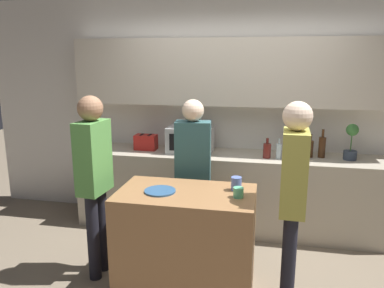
{
  "coord_description": "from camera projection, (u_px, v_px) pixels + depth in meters",
  "views": [
    {
      "loc": [
        0.39,
        -2.78,
        1.98
      ],
      "look_at": [
        -0.24,
        0.32,
        1.25
      ],
      "focal_mm": 35.0,
      "sensor_mm": 36.0,
      "label": 1
    }
  ],
  "objects": [
    {
      "name": "cup_1",
      "position": [
        236.0,
        184.0,
        3.12
      ],
      "size": [
        0.09,
        0.09,
        0.11
      ],
      "color": "#5C76CA",
      "rests_on": "kitchen_island"
    },
    {
      "name": "bottle_0",
      "position": [
        267.0,
        150.0,
        4.12
      ],
      "size": [
        0.09,
        0.09,
        0.22
      ],
      "color": "maroon",
      "rests_on": "back_counter"
    },
    {
      "name": "back_wall",
      "position": [
        234.0,
        97.0,
        4.42
      ],
      "size": [
        6.4,
        0.4,
        2.7
      ],
      "color": "silver",
      "rests_on": "ground_plane"
    },
    {
      "name": "kitchen_island",
      "position": [
        186.0,
        242.0,
        3.19
      ],
      "size": [
        1.14,
        0.66,
        0.9
      ],
      "color": "#996B42",
      "rests_on": "ground_plane"
    },
    {
      "name": "plate_on_island",
      "position": [
        160.0,
        191.0,
        3.09
      ],
      "size": [
        0.26,
        0.26,
        0.01
      ],
      "color": "#2D5684",
      "rests_on": "kitchen_island"
    },
    {
      "name": "bottle_1",
      "position": [
        279.0,
        151.0,
        4.09
      ],
      "size": [
        0.06,
        0.06,
        0.23
      ],
      "color": "silver",
      "rests_on": "back_counter"
    },
    {
      "name": "person_center",
      "position": [
        94.0,
        172.0,
        3.31
      ],
      "size": [
        0.22,
        0.36,
        1.67
      ],
      "rotation": [
        0.0,
        0.0,
        -1.66
      ],
      "color": "black",
      "rests_on": "ground_plane"
    },
    {
      "name": "person_left",
      "position": [
        193.0,
        166.0,
        3.65
      ],
      "size": [
        0.36,
        0.22,
        1.6
      ],
      "rotation": [
        0.0,
        0.0,
        -3.04
      ],
      "color": "black",
      "rests_on": "ground_plane"
    },
    {
      "name": "bottle_3",
      "position": [
        301.0,
        147.0,
        4.11
      ],
      "size": [
        0.07,
        0.07,
        0.31
      ],
      "color": "silver",
      "rests_on": "back_counter"
    },
    {
      "name": "microwave",
      "position": [
        191.0,
        139.0,
        4.38
      ],
      "size": [
        0.52,
        0.39,
        0.3
      ],
      "color": "#B7BABC",
      "rests_on": "back_counter"
    },
    {
      "name": "back_counter",
      "position": [
        230.0,
        191.0,
        4.4
      ],
      "size": [
        3.6,
        0.62,
        0.9
      ],
      "color": "#B7AD99",
      "rests_on": "ground_plane"
    },
    {
      "name": "bottle_2",
      "position": [
        290.0,
        147.0,
        4.16
      ],
      "size": [
        0.06,
        0.06,
        0.3
      ],
      "color": "maroon",
      "rests_on": "back_counter"
    },
    {
      "name": "potted_plant",
      "position": [
        351.0,
        142.0,
        4.03
      ],
      "size": [
        0.14,
        0.14,
        0.39
      ],
      "color": "#333D4C",
      "rests_on": "back_counter"
    },
    {
      "name": "bottle_4",
      "position": [
        310.0,
        148.0,
        4.15
      ],
      "size": [
        0.07,
        0.07,
        0.26
      ],
      "color": "#472814",
      "rests_on": "back_counter"
    },
    {
      "name": "person_right",
      "position": [
        293.0,
        189.0,
        2.87
      ],
      "size": [
        0.22,
        0.35,
        1.68
      ],
      "rotation": [
        0.0,
        0.0,
        1.52
      ],
      "color": "black",
      "rests_on": "ground_plane"
    },
    {
      "name": "cup_0",
      "position": [
        238.0,
        192.0,
        2.96
      ],
      "size": [
        0.08,
        0.08,
        0.08
      ],
      "color": "#5BC492",
      "rests_on": "kitchen_island"
    },
    {
      "name": "bottle_5",
      "position": [
        322.0,
        147.0,
        4.13
      ],
      "size": [
        0.08,
        0.08,
        0.32
      ],
      "color": "#472814",
      "rests_on": "back_counter"
    },
    {
      "name": "toaster",
      "position": [
        146.0,
        142.0,
        4.5
      ],
      "size": [
        0.26,
        0.16,
        0.18
      ],
      "color": "#B21E19",
      "rests_on": "back_counter"
    }
  ]
}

